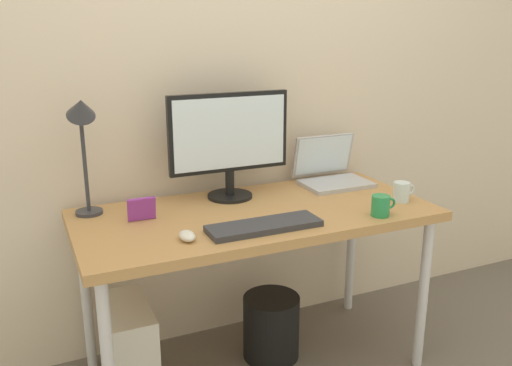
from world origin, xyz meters
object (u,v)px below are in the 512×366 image
at_px(monitor, 229,139).
at_px(coffee_mug, 381,206).
at_px(mouse, 187,236).
at_px(keyboard, 264,226).
at_px(computer_tower, 129,353).
at_px(glass_cup, 402,192).
at_px(desk_lamp, 82,128).
at_px(desk, 256,225).
at_px(wastebasket, 271,327).
at_px(laptop, 331,171).
at_px(photo_frame, 142,209).

xyz_separation_m(monitor, coffee_mug, (0.47, -0.47, -0.22)).
height_order(mouse, coffee_mug, coffee_mug).
xyz_separation_m(keyboard, computer_tower, (-0.50, 0.22, -0.55)).
relative_size(mouse, coffee_mug, 0.82).
bearing_deg(mouse, glass_cup, 2.85).
bearing_deg(desk_lamp, desk, -18.38).
bearing_deg(wastebasket, keyboard, -121.71).
distance_m(monitor, desk_lamp, 0.61).
bearing_deg(desk, computer_tower, 177.94).
distance_m(coffee_mug, glass_cup, 0.23).
distance_m(desk, laptop, 0.56).
xyz_separation_m(keyboard, wastebasket, (0.16, 0.25, -0.61)).
relative_size(laptop, coffee_mug, 2.91).
bearing_deg(monitor, photo_frame, -162.54).
bearing_deg(monitor, glass_cup, -28.13).
bearing_deg(desk_lamp, wastebasket, -12.29).
height_order(laptop, desk_lamp, desk_lamp).
bearing_deg(keyboard, glass_cup, 4.91).
bearing_deg(wastebasket, computer_tower, -177.30).
bearing_deg(keyboard, wastebasket, 58.29).
distance_m(computer_tower, wastebasket, 0.66).
bearing_deg(laptop, coffee_mug, -97.45).
xyz_separation_m(coffee_mug, photo_frame, (-0.89, 0.34, 0.01)).
bearing_deg(keyboard, monitor, 86.61).
distance_m(desk, glass_cup, 0.66).
xyz_separation_m(desk_lamp, photo_frame, (0.18, -0.14, -0.31)).
distance_m(mouse, coffee_mug, 0.80).
relative_size(laptop, desk_lamp, 0.63).
bearing_deg(glass_cup, desk, 167.14).
bearing_deg(mouse, keyboard, -1.89).
xyz_separation_m(keyboard, mouse, (-0.30, 0.01, 0.01)).
xyz_separation_m(laptop, wastebasket, (-0.40, -0.18, -0.66)).
height_order(desk_lamp, computer_tower, desk_lamp).
distance_m(laptop, coffee_mug, 0.50).
bearing_deg(desk_lamp, monitor, -0.10).
height_order(monitor, photo_frame, monitor).
height_order(keyboard, photo_frame, photo_frame).
relative_size(desk_lamp, keyboard, 1.15).
relative_size(laptop, photo_frame, 2.91).
xyz_separation_m(keyboard, glass_cup, (0.69, 0.06, 0.03)).
xyz_separation_m(coffee_mug, glass_cup, (0.20, 0.12, 0.00)).
height_order(laptop, glass_cup, laptop).
bearing_deg(laptop, monitor, -178.15).
bearing_deg(photo_frame, glass_cup, -11.48).
height_order(monitor, mouse, monitor).
bearing_deg(coffee_mug, mouse, 175.04).
xyz_separation_m(monitor, computer_tower, (-0.53, -0.19, -0.81)).
xyz_separation_m(coffee_mug, computer_tower, (-0.99, 0.28, -0.58)).
bearing_deg(monitor, mouse, -128.70).
relative_size(photo_frame, wastebasket, 0.37).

